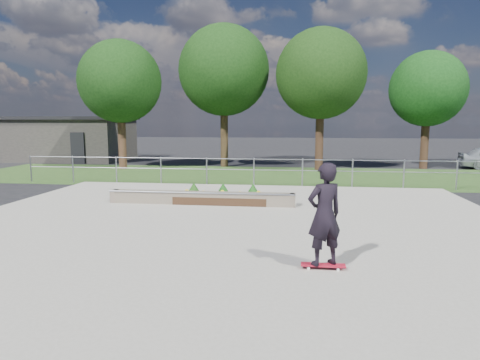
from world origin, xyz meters
name	(u,v)px	position (x,y,z in m)	size (l,w,h in m)	color
ground	(224,232)	(0.00, 0.00, 0.00)	(120.00, 120.00, 0.00)	black
grass_verge	(261,176)	(0.00, 11.00, 0.01)	(30.00, 8.00, 0.02)	#29461C
concrete_slab	(224,231)	(0.00, 0.00, 0.03)	(15.00, 15.00, 0.06)	gray
fence	(254,168)	(0.00, 7.50, 0.77)	(20.06, 0.06, 1.20)	gray
building	(69,138)	(-14.00, 18.00, 1.51)	(8.40, 5.40, 3.00)	#2F2D2A
tree_far_left	(120,82)	(-8.00, 13.00, 4.85)	(4.55, 4.55, 7.15)	#382216
tree_mid_left	(224,71)	(-2.50, 15.00, 5.61)	(5.25, 5.25, 8.25)	black
tree_mid_right	(321,74)	(3.00, 14.00, 5.23)	(4.90, 4.90, 7.70)	black
tree_far_right	(428,89)	(9.00, 15.50, 4.48)	(4.20, 4.20, 6.60)	black
grind_ledge	(201,198)	(-1.27, 3.16, 0.26)	(6.00, 0.44, 0.43)	#64594A
planter_bed	(222,197)	(-0.67, 3.59, 0.24)	(3.00, 1.20, 0.61)	black
skateboarder	(324,215)	(2.24, -2.50, 1.06)	(0.81, 0.71, 1.94)	white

